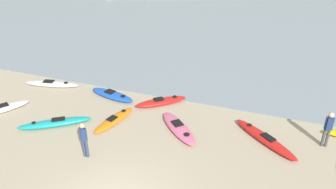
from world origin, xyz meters
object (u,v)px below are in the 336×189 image
at_px(kayak_on_sand_4, 55,123).
at_px(kayak_on_sand_7, 112,95).
at_px(kayak_on_sand_6, 179,128).
at_px(kayak_on_sand_9, 161,102).
at_px(person_near_waterline, 328,127).
at_px(kayak_on_sand_1, 265,138).
at_px(kayak_on_sand_3, 114,120).
at_px(kayak_on_sand_0, 52,84).
at_px(kayak_on_sand_8, 1,109).
at_px(person_near_foreground, 84,138).

xyz_separation_m(kayak_on_sand_4, kayak_on_sand_7, (1.15, 3.48, -0.02)).
distance_m(kayak_on_sand_6, kayak_on_sand_9, 2.63).
relative_size(kayak_on_sand_4, person_near_waterline, 1.85).
relative_size(kayak_on_sand_1, kayak_on_sand_3, 1.14).
distance_m(kayak_on_sand_3, person_near_waterline, 9.56).
relative_size(kayak_on_sand_0, person_near_waterline, 2.00).
bearing_deg(kayak_on_sand_6, kayak_on_sand_9, 128.87).
distance_m(kayak_on_sand_8, person_near_foreground, 6.32).
height_order(kayak_on_sand_4, person_near_foreground, person_near_foreground).
height_order(kayak_on_sand_6, person_near_foreground, person_near_foreground).
height_order(kayak_on_sand_3, kayak_on_sand_6, kayak_on_sand_6).
relative_size(kayak_on_sand_8, person_near_foreground, 1.69).
bearing_deg(kayak_on_sand_6, person_near_waterline, 9.19).
bearing_deg(kayak_on_sand_1, kayak_on_sand_4, -167.52).
xyz_separation_m(kayak_on_sand_4, kayak_on_sand_9, (3.97, 3.67, -0.01)).
xyz_separation_m(kayak_on_sand_0, kayak_on_sand_1, (12.34, -1.43, 0.02)).
relative_size(kayak_on_sand_0, kayak_on_sand_4, 1.08).
distance_m(kayak_on_sand_3, kayak_on_sand_7, 2.61).
height_order(kayak_on_sand_0, kayak_on_sand_6, kayak_on_sand_6).
relative_size(kayak_on_sand_0, kayak_on_sand_6, 1.25).
height_order(kayak_on_sand_9, person_near_waterline, person_near_waterline).
relative_size(kayak_on_sand_6, person_near_waterline, 1.60).
bearing_deg(kayak_on_sand_6, kayak_on_sand_8, -170.83).
relative_size(kayak_on_sand_3, kayak_on_sand_8, 1.01).
xyz_separation_m(kayak_on_sand_1, kayak_on_sand_4, (-9.46, -2.09, 0.01)).
xyz_separation_m(kayak_on_sand_9, person_near_waterline, (7.92, -1.04, 0.80)).
bearing_deg(person_near_waterline, kayak_on_sand_9, 172.54).
bearing_deg(kayak_on_sand_1, kayak_on_sand_8, -171.44).
height_order(kayak_on_sand_6, kayak_on_sand_7, kayak_on_sand_6).
bearing_deg(kayak_on_sand_0, person_near_foreground, -42.13).
distance_m(kayak_on_sand_9, person_near_waterline, 8.02).
bearing_deg(kayak_on_sand_4, kayak_on_sand_0, 129.36).
bearing_deg(kayak_on_sand_8, kayak_on_sand_7, 36.02).
distance_m(kayak_on_sand_1, kayak_on_sand_6, 3.86).
bearing_deg(kayak_on_sand_0, person_near_waterline, -3.45).
distance_m(kayak_on_sand_1, kayak_on_sand_7, 8.42).
height_order(kayak_on_sand_3, kayak_on_sand_9, kayak_on_sand_9).
xyz_separation_m(kayak_on_sand_3, kayak_on_sand_7, (-1.32, 2.25, 0.01)).
distance_m(kayak_on_sand_0, kayak_on_sand_3, 5.82).
bearing_deg(kayak_on_sand_1, kayak_on_sand_7, 170.50).
xyz_separation_m(kayak_on_sand_1, kayak_on_sand_9, (-5.49, 1.57, -0.00)).
bearing_deg(kayak_on_sand_9, kayak_on_sand_8, -154.62).
relative_size(kayak_on_sand_9, person_near_waterline, 1.54).
xyz_separation_m(kayak_on_sand_6, person_near_foreground, (-3.00, -3.08, 0.77)).
xyz_separation_m(kayak_on_sand_6, kayak_on_sand_9, (-1.65, 2.05, 0.00)).
height_order(kayak_on_sand_0, kayak_on_sand_3, kayak_on_sand_3).
height_order(kayak_on_sand_3, person_near_waterline, person_near_waterline).
height_order(kayak_on_sand_1, person_near_foreground, person_near_foreground).
xyz_separation_m(kayak_on_sand_7, kayak_on_sand_9, (2.82, 0.18, 0.01)).
relative_size(kayak_on_sand_8, kayak_on_sand_9, 1.06).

